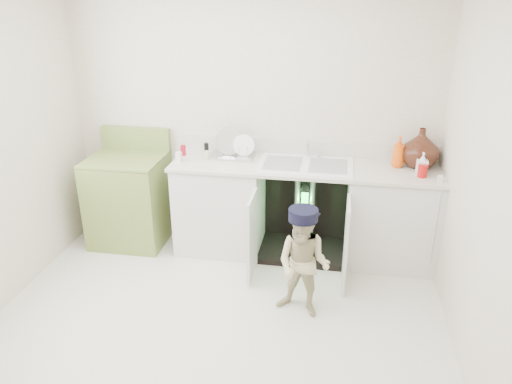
# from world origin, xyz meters

# --- Properties ---
(ground) EXTENTS (3.50, 3.50, 0.00)m
(ground) POSITION_xyz_m (0.00, 0.00, 0.00)
(ground) COLOR silver
(ground) RESTS_ON ground
(room_shell) EXTENTS (6.00, 5.50, 1.26)m
(room_shell) POSITION_xyz_m (0.00, 0.00, 1.25)
(room_shell) COLOR beige
(room_shell) RESTS_ON ground
(counter_run) EXTENTS (2.44, 1.02, 1.25)m
(counter_run) POSITION_xyz_m (0.59, 1.21, 0.48)
(counter_run) COLOR silver
(counter_run) RESTS_ON ground
(avocado_stove) EXTENTS (0.71, 0.65, 1.10)m
(avocado_stove) POSITION_xyz_m (-1.17, 1.18, 0.45)
(avocado_stove) COLOR olive
(avocado_stove) RESTS_ON ground
(repair_worker) EXTENTS (0.50, 0.84, 0.90)m
(repair_worker) POSITION_xyz_m (0.63, 0.25, 0.45)
(repair_worker) COLOR beige
(repair_worker) RESTS_ON ground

